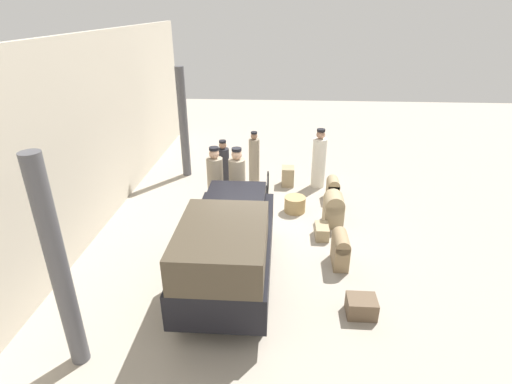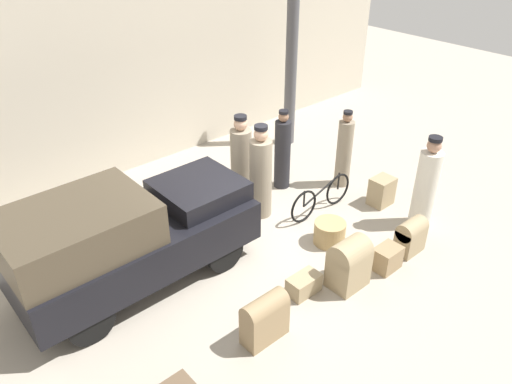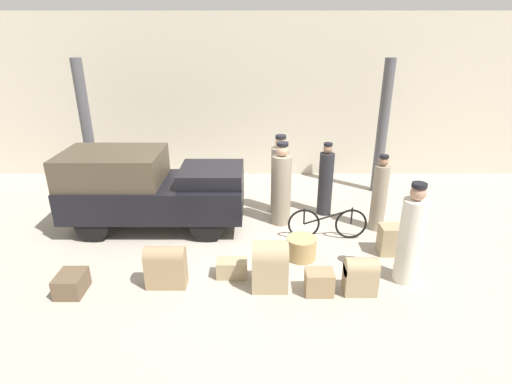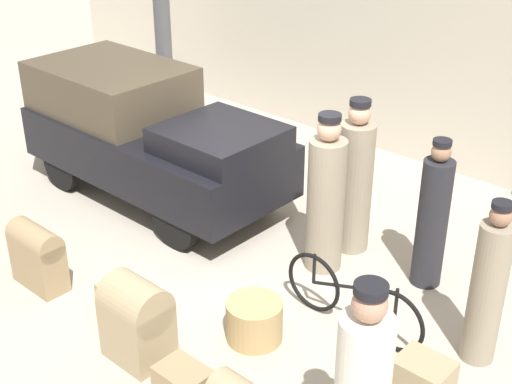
% 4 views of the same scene
% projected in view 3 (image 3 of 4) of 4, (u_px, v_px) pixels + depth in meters
% --- Properties ---
extents(ground_plane, '(30.00, 30.00, 0.00)m').
position_uv_depth(ground_plane, '(246.00, 238.00, 8.34)').
color(ground_plane, '#A89E8E').
extents(station_building_facade, '(16.00, 0.15, 4.50)m').
position_uv_depth(station_building_facade, '(249.00, 98.00, 11.27)').
color(station_building_facade, beige).
rests_on(station_building_facade, ground).
extents(canopy_pillar_left, '(0.27, 0.27, 3.42)m').
position_uv_depth(canopy_pillar_left, '(88.00, 128.00, 10.18)').
color(canopy_pillar_left, '#4C4C51').
rests_on(canopy_pillar_left, ground).
extents(canopy_pillar_right, '(0.27, 0.27, 3.42)m').
position_uv_depth(canopy_pillar_right, '(383.00, 128.00, 10.16)').
color(canopy_pillar_right, '#4C4C51').
rests_on(canopy_pillar_right, ground).
extents(truck, '(3.76, 1.62, 1.69)m').
position_uv_depth(truck, '(149.00, 187.00, 8.54)').
color(truck, black).
rests_on(truck, ground).
extents(bicycle, '(1.63, 0.04, 0.70)m').
position_uv_depth(bicycle, '(328.00, 224.00, 8.19)').
color(bicycle, black).
rests_on(bicycle, ground).
extents(wicker_basket, '(0.56, 0.56, 0.42)m').
position_uv_depth(wicker_basket, '(302.00, 248.00, 7.53)').
color(wicker_basket, tan).
rests_on(wicker_basket, ground).
extents(porter_carrying_trunk, '(0.41, 0.41, 1.87)m').
position_uv_depth(porter_carrying_trunk, '(280.00, 178.00, 9.20)').
color(porter_carrying_trunk, gray).
rests_on(porter_carrying_trunk, ground).
extents(conductor_in_dark_uniform, '(0.32, 0.32, 1.67)m').
position_uv_depth(conductor_in_dark_uniform, '(380.00, 196.00, 8.44)').
color(conductor_in_dark_uniform, gray).
rests_on(conductor_in_dark_uniform, ground).
extents(porter_lifting_near_truck, '(0.33, 0.33, 1.71)m').
position_uv_depth(porter_lifting_near_truck, '(326.00, 182.00, 9.17)').
color(porter_lifting_near_truck, '#232328').
rests_on(porter_lifting_near_truck, ground).
extents(porter_with_bicycle, '(0.41, 0.41, 1.80)m').
position_uv_depth(porter_with_bicycle, '(412.00, 238.00, 6.62)').
color(porter_with_bicycle, silver).
rests_on(porter_with_bicycle, ground).
extents(porter_standing_middle, '(0.42, 0.42, 1.86)m').
position_uv_depth(porter_standing_middle, '(282.00, 187.00, 8.68)').
color(porter_standing_middle, gray).
rests_on(porter_standing_middle, ground).
extents(trunk_barrel_dark, '(0.59, 0.47, 0.85)m').
position_uv_depth(trunk_barrel_dark, '(270.00, 264.00, 6.58)').
color(trunk_barrel_dark, '#9E8966').
rests_on(trunk_barrel_dark, ground).
extents(trunk_wicker_pale, '(0.52, 0.33, 0.65)m').
position_uv_depth(trunk_wicker_pale, '(361.00, 275.00, 6.47)').
color(trunk_wicker_pale, '#9E8966').
rests_on(trunk_wicker_pale, ground).
extents(trunk_umber_medium, '(0.46, 0.34, 0.41)m').
position_uv_depth(trunk_umber_medium, '(320.00, 282.00, 6.51)').
color(trunk_umber_medium, '#937A56').
rests_on(trunk_umber_medium, ground).
extents(suitcase_small_leather, '(0.53, 0.31, 0.31)m').
position_uv_depth(suitcase_small_leather, '(233.00, 268.00, 6.99)').
color(suitcase_small_leather, '#9E8966').
rests_on(suitcase_small_leather, ground).
extents(suitcase_black_upright, '(0.45, 0.37, 0.58)m').
position_uv_depth(suitcase_black_upright, '(392.00, 240.00, 7.67)').
color(suitcase_black_upright, '#9E8966').
rests_on(suitcase_black_upright, ground).
extents(suitcase_tan_flat, '(0.67, 0.31, 0.74)m').
position_uv_depth(suitcase_tan_flat, '(166.00, 265.00, 6.64)').
color(suitcase_tan_flat, '#937A56').
rests_on(suitcase_tan_flat, ground).
extents(trunk_large_brown, '(0.43, 0.52, 0.35)m').
position_uv_depth(trunk_large_brown, '(72.00, 283.00, 6.54)').
color(trunk_large_brown, brown).
rests_on(trunk_large_brown, ground).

